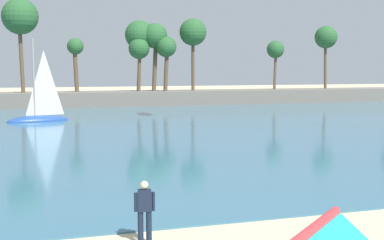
% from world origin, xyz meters
% --- Properties ---
extents(sea, '(220.00, 90.40, 0.06)m').
position_xyz_m(sea, '(0.00, 54.64, 0.03)').
color(sea, '#386B84').
rests_on(sea, ground).
extents(palm_headland, '(119.28, 6.00, 12.68)m').
position_xyz_m(palm_headland, '(0.77, 59.87, 2.83)').
color(palm_headland, slate).
rests_on(palm_headland, ground).
extents(folded_kite, '(3.96, 3.84, 1.00)m').
position_xyz_m(folded_kite, '(2.55, 5.75, 0.66)').
color(folded_kite, '#1EADB2').
rests_on(folded_kite, ground).
extents(person_at_waterline, '(0.55, 0.24, 1.67)m').
position_xyz_m(person_at_waterline, '(-0.90, 8.51, 0.89)').
color(person_at_waterline, '#141E33').
rests_on(person_at_waterline, ground).
extents(sailboat_mid_bay, '(5.46, 2.67, 7.61)m').
position_xyz_m(sailboat_mid_bay, '(-2.79, 42.24, 0.75)').
color(sailboat_mid_bay, '#234793').
rests_on(sailboat_mid_bay, sea).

